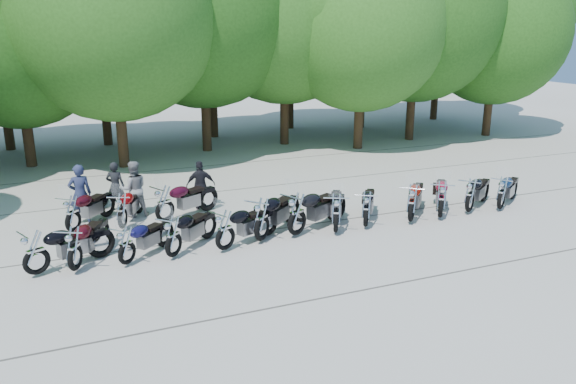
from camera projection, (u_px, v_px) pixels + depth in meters
name	position (u px, v px, depth m)	size (l,w,h in m)	color
ground	(309.00, 245.00, 15.36)	(90.00, 90.00, 0.00)	#9A958B
tree_2	(15.00, 38.00, 22.62)	(7.31, 7.31, 8.97)	#3A2614
tree_3	(112.00, 12.00, 22.26)	(8.70, 8.70, 10.67)	#3A2614
tree_4	(201.00, 7.00, 25.31)	(9.13, 9.13, 11.20)	#3A2614
tree_5	(284.00, 9.00, 26.92)	(9.04, 9.04, 11.10)	#3A2614
tree_6	(362.00, 26.00, 26.09)	(8.00, 8.00, 9.82)	#3A2614
tree_7	(417.00, 14.00, 28.11)	(8.79, 8.79, 10.79)	#3A2614
tree_8	(496.00, 33.00, 29.54)	(7.53, 7.53, 9.25)	#3A2614
tree_11	(98.00, 33.00, 27.03)	(7.56, 7.56, 9.28)	#3A2614
tree_12	(210.00, 28.00, 29.03)	(7.88, 7.88, 9.67)	#3A2614
tree_13	(290.00, 22.00, 31.62)	(8.31, 8.31, 10.20)	#3A2614
tree_14	(364.00, 26.00, 31.91)	(8.02, 8.02, 9.84)	#3A2614
tree_15	(441.00, 6.00, 34.56)	(9.67, 9.67, 11.86)	#3A2614
motorcycle_0	(35.00, 251.00, 13.21)	(0.70, 2.29, 1.30)	black
motorcycle_1	(74.00, 247.00, 13.44)	(0.70, 2.30, 1.30)	#35070E
motorcycle_2	(126.00, 244.00, 13.83)	(0.63, 2.06, 1.16)	#0F0D3A
motorcycle_3	(173.00, 235.00, 14.26)	(0.69, 2.26, 1.28)	black
motorcycle_4	(225.00, 229.00, 14.69)	(0.69, 2.28, 1.29)	black
motorcycle_5	(262.00, 218.00, 15.32)	(0.77, 2.53, 1.43)	black
motorcycle_6	(297.00, 213.00, 15.72)	(0.78, 2.57, 1.45)	black
motorcycle_7	(336.00, 212.00, 15.97)	(0.72, 2.38, 1.35)	black
motorcycle_8	(366.00, 208.00, 16.45)	(0.67, 2.22, 1.25)	black
motorcycle_9	(412.00, 202.00, 16.85)	(0.73, 2.40, 1.36)	#8D1205
motorcycle_10	(441.00, 198.00, 17.22)	(0.73, 2.41, 1.36)	maroon
motorcycle_11	(470.00, 194.00, 17.74)	(0.70, 2.30, 1.30)	black
motorcycle_12	(502.00, 192.00, 18.05)	(0.68, 2.25, 1.27)	#0D1E3A
motorcycle_13	(72.00, 213.00, 16.01)	(0.69, 2.25, 1.27)	black
motorcycle_14	(122.00, 210.00, 16.31)	(0.67, 2.19, 1.24)	#7C0407
motorcycle_15	(164.00, 202.00, 16.84)	(0.72, 2.36, 1.34)	#330617
rider_0	(80.00, 194.00, 16.83)	(0.67, 0.44, 1.83)	#232948
rider_1	(134.00, 189.00, 17.47)	(0.86, 0.67, 1.77)	gray
rider_2	(201.00, 185.00, 18.22)	(0.94, 0.39, 1.60)	black
rider_3	(116.00, 186.00, 18.06)	(0.59, 0.39, 1.62)	black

